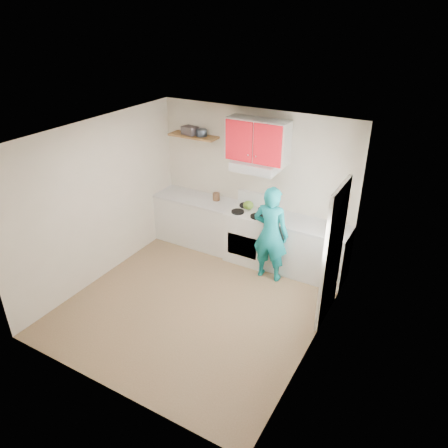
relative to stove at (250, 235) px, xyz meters
The scene contains 21 objects.
floor 1.64m from the stove, 93.63° to the right, with size 3.80×3.80×0.00m, color brown.
ceiling 2.66m from the stove, 93.63° to the right, with size 3.60×3.80×0.04m, color white.
back_wall 0.91m from the stove, 107.10° to the left, with size 3.60×0.04×2.60m, color beige.
front_wall 3.58m from the stove, 91.65° to the right, with size 3.60×0.04×2.60m, color beige.
left_wall 2.61m from the stove, 140.34° to the right, with size 0.04×3.80×2.60m, color beige.
right_wall 2.46m from the stove, 42.81° to the right, with size 0.04×3.80×2.60m, color beige.
door 1.97m from the stove, 27.58° to the right, with size 0.05×0.85×2.05m, color white.
door_glass 2.11m from the stove, 27.97° to the right, with size 0.01×0.55×0.95m, color white.
counter_left 1.14m from the stove, behind, with size 1.52×0.60×0.90m, color silver.
counter_right 1.04m from the stove, ahead, with size 1.32×0.60×0.90m, color silver.
stove is the anchor object (origin of this frame).
range_hood 1.24m from the stove, 90.00° to the left, with size 0.76×0.44×0.15m, color silver.
upper_cabinets 1.67m from the stove, 90.00° to the left, with size 1.02×0.33×0.70m, color red.
shelf 2.01m from the stove, behind, with size 0.90×0.30×0.04m, color brown.
books 2.12m from the stove, behind, with size 0.27×0.19×0.14m, color #494044.
tin 1.97m from the stove, behind, with size 0.19×0.19×0.12m, color #333D4C.
kettle 0.55m from the stove, 146.65° to the left, with size 0.18×0.18×0.16m, color #577D23.
crock 0.93m from the stove, behind, with size 0.13×0.13×0.16m, color #523723.
cutting_board 0.92m from the stove, ahead, with size 0.30×0.22×0.02m, color olive.
silicone_mat 1.58m from the stove, ahead, with size 0.30×0.25×0.01m, color red.
person 0.75m from the stove, 35.30° to the right, with size 0.59×0.39×1.62m, color #0E7880.
Camera 1 is at (2.94, -4.36, 4.05)m, focal length 34.13 mm.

